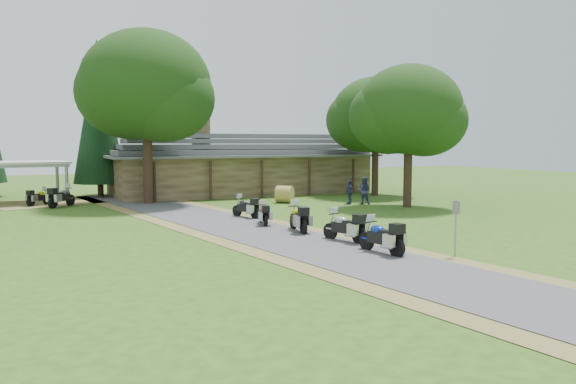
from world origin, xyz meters
name	(u,v)px	position (x,y,z in m)	size (l,w,h in m)	color
ground	(317,248)	(0.00, 0.00, 0.00)	(120.00, 120.00, 0.00)	#314E16
driveway	(264,234)	(-0.50, 4.00, 0.00)	(46.00, 46.00, 0.00)	#434346
lodge	(240,163)	(6.00, 24.00, 2.45)	(21.40, 9.40, 4.90)	#4F3F28
carport	(16,182)	(-10.57, 23.22, 1.42)	(6.55, 4.37, 2.84)	silver
motorcycle_row_a	(381,235)	(1.61, -2.02, 0.69)	(2.02, 0.66, 1.38)	#0F2798
motorcycle_row_b	(345,225)	(1.71, 0.73, 0.69)	(2.01, 0.66, 1.38)	#9C9EA3
motorcycle_row_c	(298,217)	(1.14, 3.88, 0.70)	(2.05, 0.67, 1.40)	#C6BB05
motorcycle_row_d	(264,213)	(0.59, 6.64, 0.59)	(1.72, 0.56, 1.18)	#E0591F
motorcycle_row_e	(246,206)	(0.78, 9.53, 0.63)	(1.83, 0.60, 1.25)	black
motorcycle_carport_a	(39,196)	(-9.24, 21.06, 0.60)	(1.74, 0.57, 1.19)	yellow
motorcycle_carport_b	(62,196)	(-7.95, 19.48, 0.72)	(2.11, 0.69, 1.44)	slate
person_a	(364,188)	(10.77, 13.02, 1.04)	(0.59, 0.43, 2.08)	navy
person_b	(364,189)	(10.38, 12.40, 1.05)	(0.60, 0.43, 2.10)	navy
person_c	(349,190)	(9.61, 13.01, 0.95)	(0.54, 0.39, 1.90)	navy
hay_bale	(285,194)	(5.99, 15.54, 0.59)	(1.17, 1.17, 1.08)	olive
sign_post	(456,228)	(3.69, -3.62, 1.02)	(0.37, 0.06, 2.05)	gray
oak_lodge_left	(147,108)	(-2.54, 18.97, 6.40)	(8.59, 8.59, 12.80)	black
oak_lodge_right	(376,131)	(14.75, 17.50, 5.05)	(6.92, 6.92, 10.11)	black
oak_driveway	(409,129)	(11.95, 9.82, 5.00)	(6.68, 6.68, 10.00)	black
cedar_near	(99,118)	(-4.75, 25.81, 5.97)	(3.93, 3.93, 11.94)	black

